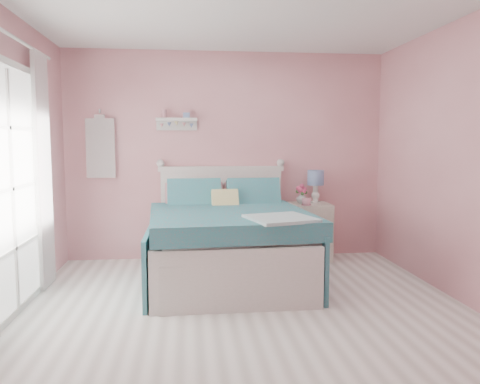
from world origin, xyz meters
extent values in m
plane|color=beige|center=(0.00, 0.00, 0.00)|extent=(4.50, 4.50, 0.00)
plane|color=#C17A81|center=(0.00, 2.25, 1.30)|extent=(4.00, 0.00, 4.00)
plane|color=#C17A81|center=(0.00, -2.25, 1.30)|extent=(4.00, 0.00, 4.00)
cube|color=silver|center=(-0.07, 1.21, 0.21)|extent=(1.60, 2.04, 0.42)
cube|color=silver|center=(-0.08, 1.21, 0.50)|extent=(1.54, 1.98, 0.16)
cube|color=silver|center=(-0.07, 2.19, 0.56)|extent=(1.51, 0.07, 1.11)
cube|color=silver|center=(-0.08, 2.19, 1.14)|extent=(1.57, 0.09, 0.06)
cube|color=silver|center=(-0.07, 0.23, 0.28)|extent=(1.51, 0.06, 0.56)
cube|color=teal|center=(-0.07, 1.06, 0.67)|extent=(1.70, 1.79, 0.18)
cube|color=#D0868C|center=(-0.42, 1.87, 0.78)|extent=(0.70, 0.32, 0.43)
cube|color=#D0868C|center=(0.27, 1.87, 0.78)|extent=(0.70, 0.32, 0.43)
cube|color=#CCBC59|center=(-0.08, 1.59, 0.78)|extent=(0.31, 0.24, 0.31)
cube|color=beige|center=(1.02, 1.99, 0.36)|extent=(0.49, 0.46, 0.71)
cube|color=silver|center=(1.02, 1.77, 0.58)|extent=(0.43, 0.02, 0.16)
sphere|color=white|center=(1.02, 1.75, 0.58)|extent=(0.03, 0.03, 0.03)
cylinder|color=white|center=(1.10, 2.04, 0.72)|extent=(0.13, 0.13, 0.02)
cylinder|color=white|center=(1.10, 2.04, 0.83)|extent=(0.07, 0.07, 0.22)
cylinder|color=#738EC0|center=(1.10, 2.04, 1.03)|extent=(0.21, 0.21, 0.19)
imported|color=silver|center=(0.92, 2.02, 0.78)|extent=(0.17, 0.17, 0.14)
imported|color=#CD899D|center=(0.93, 1.82, 0.76)|extent=(0.14, 0.14, 0.09)
sphere|color=#E44D7D|center=(0.92, 2.02, 0.93)|extent=(0.06, 0.06, 0.06)
sphere|color=#E44D7D|center=(0.96, 2.04, 0.89)|extent=(0.06, 0.06, 0.06)
sphere|color=#E44D7D|center=(0.88, 2.03, 0.90)|extent=(0.06, 0.06, 0.06)
sphere|color=#E44D7D|center=(0.94, 1.99, 0.87)|extent=(0.06, 0.06, 0.06)
sphere|color=#E44D7D|center=(0.89, 2.00, 0.88)|extent=(0.06, 0.06, 0.06)
cube|color=silver|center=(-0.62, 2.17, 1.75)|extent=(0.50, 0.14, 0.04)
cube|color=silver|center=(-0.62, 2.23, 1.68)|extent=(0.50, 0.03, 0.12)
cylinder|color=#D18C99|center=(-0.78, 2.17, 1.82)|extent=(0.06, 0.06, 0.10)
cube|color=#738EC0|center=(-0.51, 2.17, 1.80)|extent=(0.08, 0.06, 0.07)
cube|color=white|center=(-1.55, 2.18, 1.40)|extent=(0.34, 0.03, 0.72)
cube|color=silver|center=(-1.97, 0.40, 2.13)|extent=(0.04, 1.32, 0.06)
cube|color=silver|center=(-1.97, 0.40, 0.03)|extent=(0.04, 1.32, 0.06)
cube|color=silver|center=(-1.97, 1.03, 1.05)|extent=(0.04, 0.06, 2.10)
cube|color=white|center=(-1.97, 0.40, 1.08)|extent=(0.02, 1.20, 2.04)
cube|color=white|center=(-1.92, 1.14, 1.18)|extent=(0.04, 0.40, 2.32)
camera|label=1|loc=(-0.49, -3.68, 1.46)|focal=35.00mm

